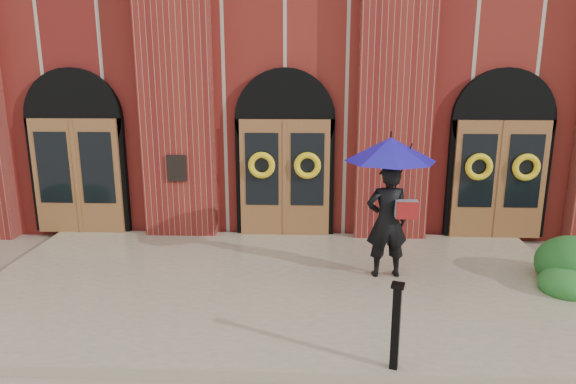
{
  "coord_description": "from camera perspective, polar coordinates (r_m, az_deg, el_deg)",
  "views": [
    {
      "loc": [
        0.5,
        -7.95,
        3.72
      ],
      "look_at": [
        0.14,
        1.0,
        1.52
      ],
      "focal_mm": 32.0,
      "sensor_mm": 36.0,
      "label": 1
    }
  ],
  "objects": [
    {
      "name": "ground",
      "position": [
        8.79,
        -1.18,
        -11.24
      ],
      "size": [
        90.0,
        90.0,
        0.0
      ],
      "primitive_type": "plane",
      "color": "gray",
      "rests_on": "ground"
    },
    {
      "name": "landing",
      "position": [
        8.9,
        -1.13,
        -10.39
      ],
      "size": [
        10.0,
        5.3,
        0.15
      ],
      "primitive_type": "cube",
      "color": "tan",
      "rests_on": "ground"
    },
    {
      "name": "church_building",
      "position": [
        16.74,
        0.62,
        13.07
      ],
      "size": [
        16.2,
        12.53,
        7.0
      ],
      "color": "maroon",
      "rests_on": "ground"
    },
    {
      "name": "man_with_umbrella",
      "position": [
        8.77,
        11.18,
        1.26
      ],
      "size": [
        1.68,
        1.68,
        2.43
      ],
      "rotation": [
        0.0,
        0.0,
        3.25
      ],
      "color": "black",
      "rests_on": "landing"
    },
    {
      "name": "metal_post",
      "position": [
        6.44,
        11.9,
        -14.22
      ],
      "size": [
        0.19,
        0.19,
        1.1
      ],
      "rotation": [
        0.0,
        0.0,
        -0.31
      ],
      "color": "black",
      "rests_on": "landing"
    }
  ]
}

